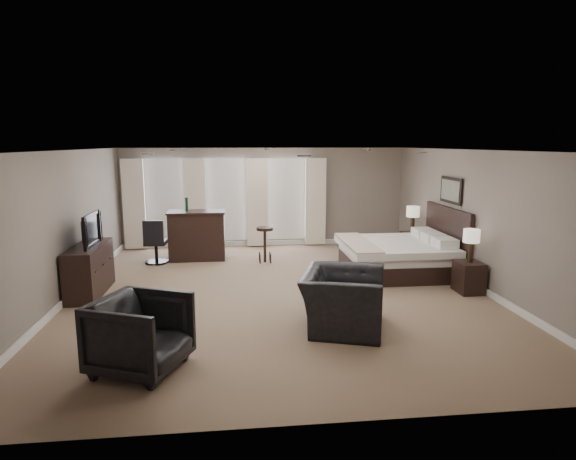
{
  "coord_description": "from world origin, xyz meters",
  "views": [
    {
      "loc": [
        -0.81,
        -8.5,
        2.73
      ],
      "look_at": [
        0.2,
        0.4,
        1.1
      ],
      "focal_mm": 30.0,
      "sensor_mm": 36.0,
      "label": 1
    }
  ],
  "objects": [
    {
      "name": "room",
      "position": [
        0.0,
        0.0,
        1.3
      ],
      "size": [
        7.6,
        8.6,
        2.64
      ],
      "color": "#7F6650",
      "rests_on": "ground"
    },
    {
      "name": "window_bay",
      "position": [
        -1.0,
        4.11,
        1.2
      ],
      "size": [
        5.25,
        0.2,
        2.3
      ],
      "color": "silver",
      "rests_on": "room"
    },
    {
      "name": "bed",
      "position": [
        2.58,
        1.08,
        0.7
      ],
      "size": [
        2.19,
        2.09,
        1.4
      ],
      "primitive_type": "cube",
      "color": "silver",
      "rests_on": "ground"
    },
    {
      "name": "nightstand_near",
      "position": [
        3.47,
        -0.37,
        0.29
      ],
      "size": [
        0.43,
        0.53,
        0.57
      ],
      "primitive_type": "cube",
      "color": "black",
      "rests_on": "ground"
    },
    {
      "name": "nightstand_far",
      "position": [
        3.47,
        2.53,
        0.29
      ],
      "size": [
        0.44,
        0.53,
        0.58
      ],
      "primitive_type": "cube",
      "color": "black",
      "rests_on": "ground"
    },
    {
      "name": "lamp_near",
      "position": [
        3.47,
        -0.37,
        0.88
      ],
      "size": [
        0.3,
        0.3,
        0.61
      ],
      "primitive_type": "cube",
      "color": "beige",
      "rests_on": "nightstand_near"
    },
    {
      "name": "lamp_far",
      "position": [
        3.47,
        2.53,
        0.9
      ],
      "size": [
        0.31,
        0.31,
        0.64
      ],
      "primitive_type": "cube",
      "color": "beige",
      "rests_on": "nightstand_far"
    },
    {
      "name": "wall_art",
      "position": [
        3.7,
        1.08,
        1.75
      ],
      "size": [
        0.04,
        0.96,
        0.56
      ],
      "primitive_type": "cube",
      "color": "slate",
      "rests_on": "room"
    },
    {
      "name": "dresser",
      "position": [
        -3.45,
        0.34,
        0.45
      ],
      "size": [
        0.5,
        1.55,
        0.9
      ],
      "primitive_type": "cube",
      "color": "black",
      "rests_on": "ground"
    },
    {
      "name": "tv",
      "position": [
        -3.45,
        0.34,
        0.97
      ],
      "size": [
        0.59,
        1.03,
        0.14
      ],
      "primitive_type": "imported",
      "rotation": [
        0.0,
        0.0,
        1.57
      ],
      "color": "black",
      "rests_on": "dresser"
    },
    {
      "name": "armchair_near",
      "position": [
        0.77,
        -1.81,
        0.58
      ],
      "size": [
        1.23,
        1.52,
        1.15
      ],
      "primitive_type": "imported",
      "rotation": [
        0.0,
        0.0,
        1.25
      ],
      "color": "black",
      "rests_on": "ground"
    },
    {
      "name": "armchair_far",
      "position": [
        -1.96,
        -2.88,
        0.51
      ],
      "size": [
        1.23,
        1.27,
        1.01
      ],
      "primitive_type": "imported",
      "rotation": [
        0.0,
        0.0,
        1.17
      ],
      "color": "black",
      "rests_on": "ground"
    },
    {
      "name": "bar_counter",
      "position": [
        -1.69,
        2.8,
        0.58
      ],
      "size": [
        1.34,
        0.7,
        1.17
      ],
      "primitive_type": "cube",
      "color": "black",
      "rests_on": "ground"
    },
    {
      "name": "bar_stool_left",
      "position": [
        -2.01,
        2.68,
        0.34
      ],
      "size": [
        0.39,
        0.39,
        0.68
      ],
      "primitive_type": "cube",
      "rotation": [
        0.0,
        0.0,
        0.22
      ],
      "color": "black",
      "rests_on": "ground"
    },
    {
      "name": "bar_stool_right",
      "position": [
        -0.12,
        2.34,
        0.41
      ],
      "size": [
        0.47,
        0.47,
        0.82
      ],
      "primitive_type": "cube",
      "rotation": [
        0.0,
        0.0,
        -0.26
      ],
      "color": "black",
      "rests_on": "ground"
    },
    {
      "name": "desk_chair",
      "position": [
        -2.6,
        2.53,
        0.51
      ],
      "size": [
        0.55,
        0.55,
        1.03
      ],
      "primitive_type": "cube",
      "rotation": [
        0.0,
        0.0,
        3.09
      ],
      "color": "black",
      "rests_on": "ground"
    }
  ]
}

